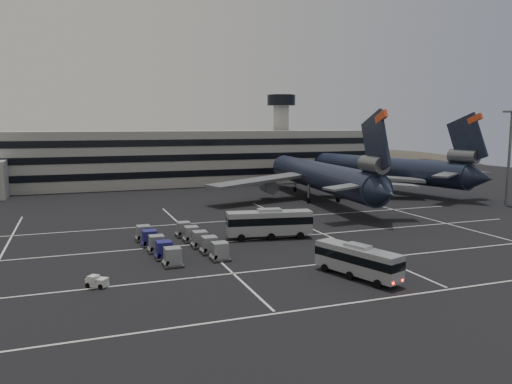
{
  "coord_description": "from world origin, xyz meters",
  "views": [
    {
      "loc": [
        -21.28,
        -58.76,
        15.61
      ],
      "look_at": [
        5.7,
        14.9,
        5.0
      ],
      "focal_mm": 35.0,
      "sensor_mm": 36.0,
      "label": 1
    }
  ],
  "objects_px": {
    "bus_near": "(358,260)",
    "uld_cluster": "(179,242)",
    "trijet_main": "(321,176)",
    "bus_far": "(269,222)"
  },
  "relations": [
    {
      "from": "trijet_main",
      "to": "uld_cluster",
      "type": "height_order",
      "value": "trijet_main"
    },
    {
      "from": "bus_near",
      "to": "trijet_main",
      "type": "bearing_deg",
      "value": 48.14
    },
    {
      "from": "bus_near",
      "to": "uld_cluster",
      "type": "height_order",
      "value": "bus_near"
    },
    {
      "from": "uld_cluster",
      "to": "bus_far",
      "type": "bearing_deg",
      "value": 8.51
    },
    {
      "from": "trijet_main",
      "to": "bus_near",
      "type": "height_order",
      "value": "trijet_main"
    },
    {
      "from": "trijet_main",
      "to": "uld_cluster",
      "type": "bearing_deg",
      "value": -134.75
    },
    {
      "from": "bus_far",
      "to": "uld_cluster",
      "type": "height_order",
      "value": "bus_far"
    },
    {
      "from": "bus_far",
      "to": "uld_cluster",
      "type": "relative_size",
      "value": 0.72
    },
    {
      "from": "bus_near",
      "to": "bus_far",
      "type": "xyz_separation_m",
      "value": [
        -1.89,
        19.77,
        0.36
      ]
    },
    {
      "from": "bus_near",
      "to": "bus_far",
      "type": "bearing_deg",
      "value": 76.85
    }
  ]
}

